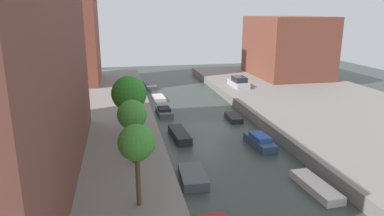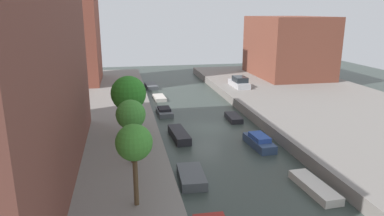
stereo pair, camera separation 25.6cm
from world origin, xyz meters
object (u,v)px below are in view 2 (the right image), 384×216
Objects in this scene: parked_car at (239,83)px; moored_boat_left_2 at (179,135)px; low_block_right at (288,47)px; moored_boat_right_1 at (314,187)px; moored_boat_right_3 at (234,118)px; moored_boat_left_1 at (191,177)px; street_tree_1 at (131,115)px; moored_boat_left_3 at (164,112)px; moored_boat_left_4 at (159,98)px; moored_boat_left_5 at (151,86)px; street_tree_0 at (134,143)px; street_tree_2 at (128,94)px; moored_boat_right_2 at (259,142)px.

moored_boat_left_2 is (-10.92, -15.93, -1.26)m from parked_car.
moored_boat_right_1 is at bearing -112.65° from low_block_right.
moored_boat_right_1 is at bearing -88.52° from moored_boat_right_3.
parked_car is 26.87m from moored_boat_left_1.
moored_boat_left_3 is at bearing 74.96° from street_tree_1.
moored_boat_left_2 is (4.31, 6.75, -4.02)m from street_tree_1.
moored_boat_right_1 reaches higher than moored_boat_left_4.
moored_boat_left_4 is 27.04m from moored_boat_right_1.
moored_boat_left_5 is at bearing 102.62° from moored_boat_right_1.
street_tree_0 is 1.45× the size of moored_boat_right_3.
street_tree_2 reaches higher than moored_boat_left_1.
moored_boat_left_2 is 13.14m from moored_boat_right_1.
street_tree_1 is at bearing -105.04° from moored_boat_left_3.
moored_boat_left_3 is 14.45m from moored_boat_left_5.
street_tree_1 is 16.05m from moored_boat_right_3.
moored_boat_left_4 is 1.03× the size of moored_boat_right_3.
parked_car is 19.35m from moored_boat_left_2.
street_tree_2 is 6.15m from moored_boat_left_2.
street_tree_0 is at bearing -133.06° from moored_boat_left_1.
low_block_right is at bearing 60.52° from moored_boat_right_2.
moored_boat_left_5 is (-0.61, 22.32, -0.06)m from moored_boat_left_2.
low_block_right reaches higher than street_tree_1.
moored_boat_left_3 is at bearing -91.71° from moored_boat_left_4.
moored_boat_left_5 is (3.70, 29.06, -4.08)m from street_tree_1.
street_tree_2 is at bearing 138.12° from moored_boat_right_1.
moored_boat_right_2 is (10.59, -2.17, -4.13)m from street_tree_2.
moored_boat_right_1 is at bearing -74.86° from moored_boat_left_4.
street_tree_2 is 1.15× the size of moored_boat_left_2.
moored_boat_left_1 is 7.93m from moored_boat_right_1.
low_block_right is 43.66m from street_tree_0.
moored_boat_right_2 is (6.45, -18.23, 0.23)m from moored_boat_left_4.
moored_boat_right_2 reaches higher than moored_boat_left_1.
parked_car is 1.12× the size of moored_boat_right_2.
street_tree_1 reaches higher than moored_boat_right_2.
low_block_right is 35.13m from street_tree_2.
street_tree_0 reaches higher than street_tree_1.
parked_car is at bearing 55.55° from moored_boat_left_2.
low_block_right is 3.19× the size of moored_boat_right_1.
moored_boat_left_3 is (-0.38, 7.87, -0.02)m from moored_boat_left_2.
moored_boat_right_1 is (11.20, 1.22, -4.23)m from street_tree_0.
moored_boat_left_4 is at bearing 75.55° from street_tree_2.
moored_boat_left_2 is (4.31, 1.15, -4.24)m from street_tree_2.
parked_car is 1.43× the size of moored_boat_right_3.
parked_car is (15.23, 28.33, -2.89)m from street_tree_0.
moored_boat_left_2 reaches higher than moored_boat_right_3.
moored_boat_left_5 is at bearing 93.40° from moored_boat_left_4.
moored_boat_right_1 is (-4.03, -27.12, -1.34)m from parked_car.
moored_boat_right_3 is (6.87, -3.47, -0.07)m from moored_boat_left_3.
moored_boat_left_3 reaches higher than moored_boat_right_3.
parked_car is at bearing 64.77° from moored_boat_left_1.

